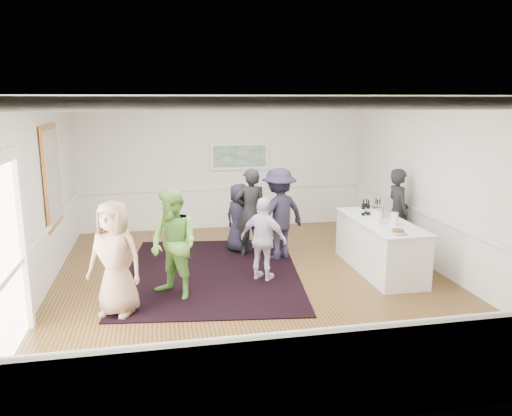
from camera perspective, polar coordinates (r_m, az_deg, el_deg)
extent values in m
plane|color=brown|center=(8.86, -0.24, -8.54)|extent=(8.00, 8.00, 0.00)
cube|color=white|center=(8.27, -0.26, 12.63)|extent=(7.00, 8.00, 0.02)
cube|color=white|center=(8.50, -24.11, 0.68)|extent=(0.02, 8.00, 3.20)
cube|color=white|center=(9.70, 20.52, 2.32)|extent=(0.02, 8.00, 3.20)
cube|color=white|center=(12.32, -3.78, 5.09)|extent=(7.00, 0.02, 3.20)
cube|color=white|center=(4.68, 9.12, -7.37)|extent=(7.00, 0.02, 3.20)
cube|color=#C27D39|center=(9.71, -22.30, 3.38)|extent=(0.04, 1.25, 1.85)
cube|color=white|center=(9.70, -22.17, 3.39)|extent=(0.01, 1.05, 1.65)
cube|color=white|center=(7.55, -25.10, -3.92)|extent=(0.10, 0.14, 2.40)
cube|color=white|center=(6.80, -26.99, -5.83)|extent=(0.02, 1.50, 2.40)
cube|color=white|center=(12.31, -1.91, 5.94)|extent=(1.44, 0.05, 0.66)
cube|color=#246038|center=(12.28, -1.88, 5.93)|extent=(1.30, 0.01, 0.52)
cube|color=black|center=(9.37, -5.06, -7.33)|extent=(3.66, 4.52, 0.02)
cube|color=white|center=(9.61, 13.93, -4.23)|extent=(0.85, 2.33, 0.95)
cube|color=white|center=(9.49, 14.08, -1.45)|extent=(0.91, 2.39, 0.02)
imported|color=black|center=(10.59, 15.88, -0.44)|extent=(0.44, 0.66, 1.79)
imported|color=tan|center=(7.65, -15.82, -5.56)|extent=(1.00, 0.85, 1.74)
imported|color=#72BA4A|center=(8.09, -9.38, -4.12)|extent=(1.08, 1.09, 1.78)
imported|color=white|center=(8.78, 0.87, -3.61)|extent=(0.92, 0.82, 1.49)
imported|color=#1E1C30|center=(9.92, 2.63, -0.69)|extent=(1.36, 1.11, 1.84)
imported|color=black|center=(10.12, -0.62, -0.50)|extent=(0.66, 0.44, 1.81)
imported|color=#1E1C30|center=(10.43, -1.94, -1.12)|extent=(0.81, 0.84, 1.45)
cylinder|color=#65BD43|center=(9.20, 13.81, -1.03)|extent=(0.12, 0.12, 0.24)
cylinder|color=#C83A53|center=(9.19, 15.57, -1.14)|extent=(0.12, 0.12, 0.24)
cylinder|color=#7FBC43|center=(9.33, 13.40, -0.82)|extent=(0.12, 0.12, 0.24)
cylinder|color=silver|center=(9.69, 13.69, -0.38)|extent=(0.26, 0.26, 0.25)
imported|color=white|center=(8.61, 15.92, -2.66)|extent=(0.27, 0.27, 0.07)
cylinder|color=brown|center=(8.61, 15.93, -2.52)|extent=(0.19, 0.19, 0.04)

